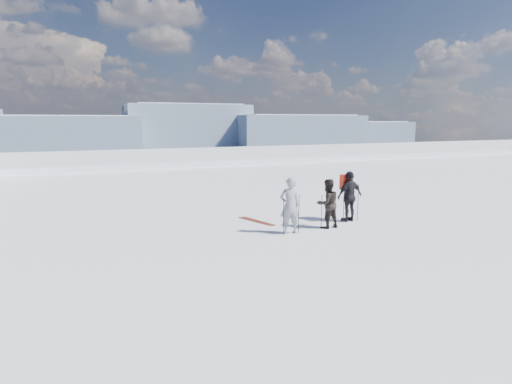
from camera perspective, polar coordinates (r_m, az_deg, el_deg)
lake_basin at (r=40.45m, az=-11.99°, el=-4.61°), size 820.00×820.00×71.62m
far_mountain_range at (r=464.91m, az=-17.99°, el=8.32°), size 770.00×110.00×53.00m
skier_grey at (r=13.00m, az=4.84°, el=-1.96°), size 0.72×0.52×1.85m
skier_dark at (r=13.88m, az=10.14°, el=-1.64°), size 0.87×0.70×1.70m
skier_pack at (r=14.92m, az=13.23°, el=-0.61°), size 1.13×0.57×1.86m
backpack at (r=14.94m, az=12.78°, el=4.12°), size 0.42×0.27×0.56m
ski_poles at (r=13.92m, az=9.89°, el=-2.52°), size 3.37×0.67×1.37m
skis_loose at (r=14.66m, az=0.11°, el=-4.18°), size 0.84×1.63×0.03m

